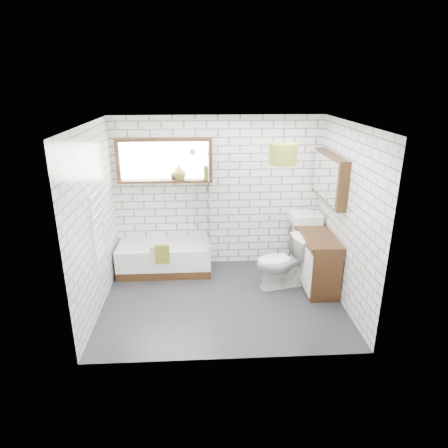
{
  "coord_description": "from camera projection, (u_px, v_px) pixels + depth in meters",
  "views": [
    {
      "loc": [
        -0.27,
        -5.06,
        3.03
      ],
      "look_at": [
        0.04,
        0.25,
        1.08
      ],
      "focal_mm": 32.0,
      "sensor_mm": 36.0,
      "label": 1
    }
  ],
  "objects": [
    {
      "name": "towel_radiator",
      "position": [
        98.0,
        225.0,
        5.3
      ],
      "size": [
        0.06,
        0.52,
        1.0
      ],
      "primitive_type": "cube",
      "color": "white",
      "rests_on": "wall_left"
    },
    {
      "name": "shower_riser",
      "position": [
        194.0,
        188.0,
        6.5
      ],
      "size": [
        0.02,
        0.02,
        1.3
      ],
      "primitive_type": "cylinder",
      "color": "silver",
      "rests_on": "wall_back"
    },
    {
      "name": "wall_left",
      "position": [
        94.0,
        221.0,
        5.28
      ],
      "size": [
        0.01,
        2.6,
        2.5
      ],
      "primitive_type": "cube",
      "color": "white",
      "rests_on": "ground"
    },
    {
      "name": "wall_back",
      "position": [
        218.0,
        193.0,
        6.59
      ],
      "size": [
        3.4,
        0.01,
        2.5
      ],
      "primitive_type": "cube",
      "color": "white",
      "rests_on": "ground"
    },
    {
      "name": "bathtub",
      "position": [
        165.0,
        258.0,
        6.58
      ],
      "size": [
        1.5,
        0.66,
        0.49
      ],
      "primitive_type": "cube",
      "color": "white",
      "rests_on": "floor"
    },
    {
      "name": "bottle",
      "position": [
        206.0,
        174.0,
        6.4
      ],
      "size": [
        0.09,
        0.09,
        0.22
      ],
      "primitive_type": "cylinder",
      "rotation": [
        0.0,
        0.0,
        0.39
      ],
      "color": "olive",
      "rests_on": "window"
    },
    {
      "name": "tap",
      "position": [
        315.0,
        214.0,
        6.46
      ],
      "size": [
        0.04,
        0.04,
        0.15
      ],
      "primitive_type": "cylinder",
      "rotation": [
        0.0,
        0.0,
        -0.42
      ],
      "color": "silver",
      "rests_on": "vanity"
    },
    {
      "name": "basin",
      "position": [
        305.0,
        217.0,
        6.47
      ],
      "size": [
        0.48,
        0.42,
        0.14
      ],
      "primitive_type": "cube",
      "color": "white",
      "rests_on": "vanity"
    },
    {
      "name": "pendant",
      "position": [
        283.0,
        154.0,
        5.22
      ],
      "size": [
        0.37,
        0.37,
        0.27
      ],
      "primitive_type": "cylinder",
      "color": "olive",
      "rests_on": "ceiling"
    },
    {
      "name": "towel_beige",
      "position": [
        156.0,
        254.0,
        6.18
      ],
      "size": [
        0.18,
        0.05,
        0.24
      ],
      "primitive_type": "cube",
      "color": "tan",
      "rests_on": "bathtub"
    },
    {
      "name": "floor",
      "position": [
        222.0,
        300.0,
        5.8
      ],
      "size": [
        3.4,
        2.6,
        0.01
      ],
      "primitive_type": "cube",
      "color": "black",
      "rests_on": "ground"
    },
    {
      "name": "shower_screen",
      "position": [
        208.0,
        200.0,
        6.28
      ],
      "size": [
        0.02,
        0.72,
        1.5
      ],
      "primitive_type": "cube",
      "color": "white",
      "rests_on": "bathtub"
    },
    {
      "name": "vase_dark",
      "position": [
        176.0,
        175.0,
        6.38
      ],
      "size": [
        0.18,
        0.18,
        0.18
      ],
      "primitive_type": "imported",
      "rotation": [
        0.0,
        0.0,
        0.03
      ],
      "color": "black",
      "rests_on": "window"
    },
    {
      "name": "towel_green",
      "position": [
        162.0,
        254.0,
        6.19
      ],
      "size": [
        0.22,
        0.06,
        0.3
      ],
      "primitive_type": "cube",
      "color": "olive",
      "rests_on": "bathtub"
    },
    {
      "name": "vanity",
      "position": [
        313.0,
        255.0,
        6.26
      ],
      "size": [
        0.47,
        1.46,
        0.84
      ],
      "primitive_type": "cube",
      "color": "black",
      "rests_on": "floor"
    },
    {
      "name": "mirror_cabinet",
      "position": [
        330.0,
        178.0,
        5.88
      ],
      "size": [
        0.16,
        1.2,
        0.7
      ],
      "primitive_type": "cube",
      "color": "black",
      "rests_on": "wall_right"
    },
    {
      "name": "ceiling",
      "position": [
        222.0,
        123.0,
        4.94
      ],
      "size": [
        3.4,
        2.6,
        0.01
      ],
      "primitive_type": "cube",
      "color": "white",
      "rests_on": "ground"
    },
    {
      "name": "wall_right",
      "position": [
        346.0,
        216.0,
        5.46
      ],
      "size": [
        0.01,
        2.6,
        2.5
      ],
      "primitive_type": "cube",
      "color": "white",
      "rests_on": "ground"
    },
    {
      "name": "vase_olive",
      "position": [
        179.0,
        174.0,
        6.37
      ],
      "size": [
        0.26,
        0.26,
        0.24
      ],
      "primitive_type": "imported",
      "rotation": [
        0.0,
        0.0,
        -0.17
      ],
      "color": "olive",
      "rests_on": "window"
    },
    {
      "name": "wall_front",
      "position": [
        229.0,
        260.0,
        4.15
      ],
      "size": [
        3.4,
        0.01,
        2.5
      ],
      "primitive_type": "cube",
      "color": "white",
      "rests_on": "ground"
    },
    {
      "name": "window",
      "position": [
        164.0,
        161.0,
        6.32
      ],
      "size": [
        1.52,
        0.16,
        0.68
      ],
      "primitive_type": "cube",
      "color": "black",
      "rests_on": "wall_back"
    },
    {
      "name": "toilet",
      "position": [
        282.0,
        262.0,
        6.06
      ],
      "size": [
        0.62,
        0.87,
        0.81
      ],
      "primitive_type": "imported",
      "rotation": [
        0.0,
        0.0,
        -1.34
      ],
      "color": "white",
      "rests_on": "floor"
    }
  ]
}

